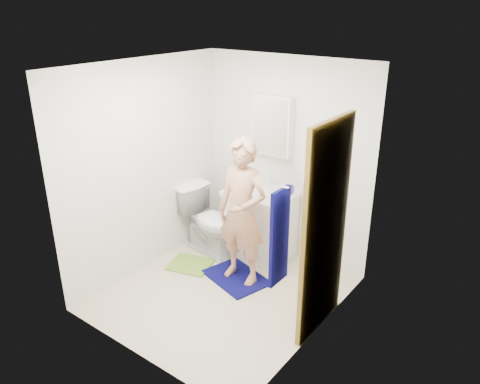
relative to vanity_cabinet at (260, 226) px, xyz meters
The scene contains 22 objects.
floor 1.01m from the vanity_cabinet, 80.69° to the right, with size 2.20×2.40×0.02m, color beige.
ceiling 2.21m from the vanity_cabinet, 80.69° to the right, with size 2.20×2.40×0.02m, color white.
wall_back 0.87m from the vanity_cabinet, 63.05° to the left, with size 2.20×0.02×2.40m, color silver.
wall_front 2.28m from the vanity_cabinet, 85.96° to the right, with size 2.20×0.02×2.40m, color silver.
wall_left 1.55m from the vanity_cabinet, 136.37° to the right, with size 0.02×2.40×2.40m, color silver.
wall_right 1.75m from the vanity_cabinet, 35.99° to the right, with size 0.02×2.40×2.40m, color silver.
vanity_cabinet is the anchor object (origin of this frame).
countertop 0.43m from the vanity_cabinet, ahead, with size 0.79×0.59×0.05m, color white.
sink_basin 0.44m from the vanity_cabinet, ahead, with size 0.40×0.40×0.03m, color white.
faucet 0.54m from the vanity_cabinet, 90.00° to the left, with size 0.03×0.03×0.12m, color silver.
medicine_cabinet 1.22m from the vanity_cabinet, 90.00° to the left, with size 0.50×0.12×0.70m, color white.
mirror_panel 1.21m from the vanity_cabinet, 90.00° to the left, with size 0.46×0.01×0.66m, color white.
door 1.57m from the vanity_cabinet, 32.20° to the right, with size 0.05×0.80×2.05m, color olive.
door_knob 1.69m from the vanity_cabinet, 42.72° to the right, with size 0.07×0.07×0.07m, color gold.
towel 2.08m from the vanity_cabinet, 51.53° to the right, with size 0.03×0.24×0.80m, color #08084D.
towel_hook 2.30m from the vanity_cabinet, 50.60° to the right, with size 0.02×0.02×0.06m, color silver.
toilet 0.62m from the vanity_cabinet, 152.86° to the right, with size 0.47×0.82×0.83m, color white.
bath_mat 0.72m from the vanity_cabinet, 81.59° to the right, with size 0.71×0.50×0.02m, color #08084D.
green_rug 0.97m from the vanity_cabinet, 126.40° to the right, with size 0.49×0.41×0.02m, color #75A135.
soap_dispenser 0.63m from the vanity_cabinet, 165.71° to the right, with size 0.09×0.09×0.20m, color #D06561.
toothbrush_cup 0.60m from the vanity_cabinet, 23.98° to the left, with size 0.13×0.13×0.10m, color #54397F.
man 0.75m from the vanity_cabinet, 75.16° to the right, with size 0.60×0.39×1.64m, color tan.
Camera 1 is at (2.70, -3.31, 2.95)m, focal length 35.00 mm.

